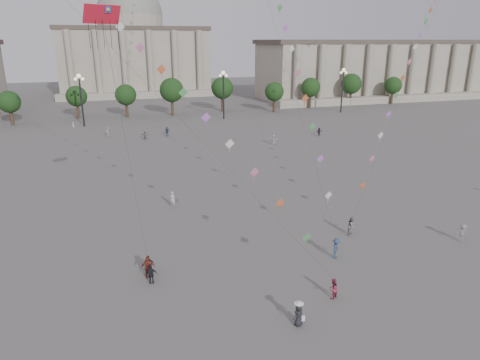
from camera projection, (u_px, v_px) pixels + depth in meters
name	position (u px, v px, depth m)	size (l,w,h in m)	color
ground	(282.00, 299.00, 29.42)	(360.00, 360.00, 0.00)	#595653
hall_east	(389.00, 69.00, 133.29)	(84.00, 26.22, 17.20)	gray
hall_central	(133.00, 49.00, 142.21)	(48.30, 34.30, 35.50)	gray
tree_row	(152.00, 93.00, 98.50)	(137.12, 5.12, 8.00)	#3C2E1E
lamp_post_mid_west	(80.00, 90.00, 86.37)	(2.00, 0.90, 10.65)	#262628
lamp_post_mid_east	(223.00, 86.00, 94.89)	(2.00, 0.90, 10.65)	#262628
lamp_post_far_east	(343.00, 82.00, 103.42)	(2.00, 0.90, 10.65)	#262628
person_crowd_0	(167.00, 131.00, 79.22)	(1.06, 0.44, 1.80)	navy
person_crowd_4	(108.00, 132.00, 79.63)	(1.45, 0.46, 1.57)	silver
person_crowd_6	(462.00, 233.00, 37.58)	(1.09, 0.62, 1.68)	slate
person_crowd_7	(274.00, 140.00, 72.85)	(1.58, 0.50, 1.70)	silver
person_crowd_9	(319.00, 132.00, 79.49)	(1.44, 0.46, 1.55)	black
person_crowd_10	(73.00, 126.00, 85.12)	(0.56, 0.37, 1.53)	beige
person_crowd_12	(145.00, 135.00, 76.48)	(1.47, 0.47, 1.59)	slate
person_crowd_13	(172.00, 199.00, 45.47)	(0.63, 0.41, 1.73)	beige
tourist_0	(148.00, 267.00, 31.75)	(1.05, 0.44, 1.78)	maroon
tourist_1	(151.00, 274.00, 31.08)	(0.88, 0.37, 1.50)	black
tourist_4	(149.00, 265.00, 32.45)	(0.87, 0.36, 1.48)	black
kite_flyer_0	(333.00, 289.00, 29.28)	(0.72, 0.56, 1.49)	#952841
kite_flyer_1	(336.00, 248.00, 34.69)	(1.12, 0.64, 1.73)	navy
kite_flyer_2	(352.00, 226.00, 38.92)	(0.86, 0.67, 1.76)	slate
hat_person	(299.00, 314.00, 26.46)	(0.85, 0.71, 1.69)	black
dragon_kite	(104.00, 30.00, 24.69)	(2.20, 1.55, 17.35)	red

